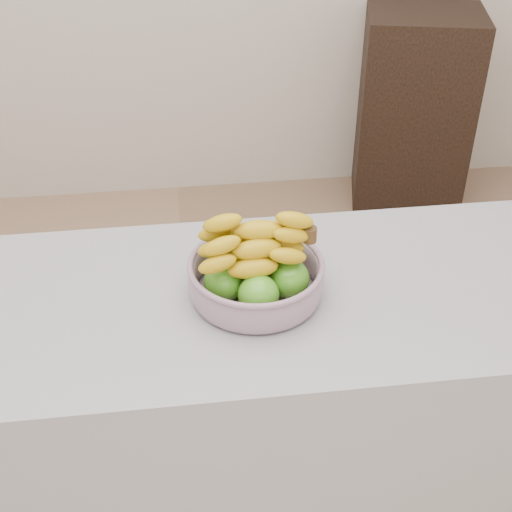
{
  "coord_description": "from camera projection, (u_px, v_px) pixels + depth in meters",
  "views": [
    {
      "loc": [
        0.0,
        -1.22,
        1.86
      ],
      "look_at": [
        0.15,
        -0.03,
        1.0
      ],
      "focal_mm": 50.0,
      "sensor_mm": 36.0,
      "label": 1
    }
  ],
  "objects": [
    {
      "name": "counter",
      "position": [
        195.0,
        439.0,
        1.78
      ],
      "size": [
        2.0,
        0.6,
        0.9
      ],
      "primitive_type": "cube",
      "color": "#A1A3AA",
      "rests_on": "ground"
    },
    {
      "name": "cabinet",
      "position": [
        414.0,
        111.0,
        3.35
      ],
      "size": [
        0.59,
        0.51,
        0.92
      ],
      "primitive_type": "cube",
      "rotation": [
        0.0,
        0.0,
        -0.22
      ],
      "color": "black",
      "rests_on": "ground"
    },
    {
      "name": "fruit_bowl",
      "position": [
        256.0,
        272.0,
        1.5
      ],
      "size": [
        0.29,
        0.29,
        0.19
      ],
      "rotation": [
        0.0,
        0.0,
        -0.06
      ],
      "color": "#A8B2CA",
      "rests_on": "counter"
    }
  ]
}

